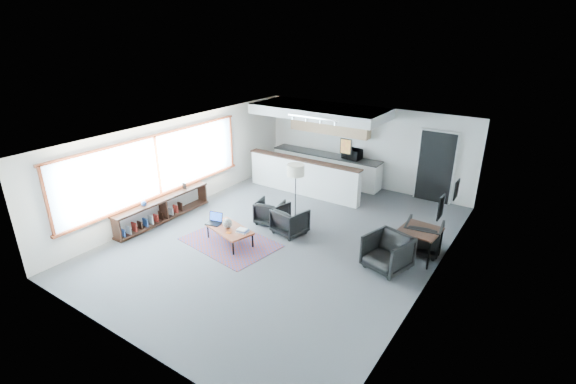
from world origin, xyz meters
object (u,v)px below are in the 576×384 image
Objects in this scene: armchair_left at (270,211)px; microwave at (352,153)px; dining_table at (420,232)px; ceramic_pot at (227,223)px; floor_lamp at (296,172)px; dining_chair_far at (423,238)px; dining_chair_near at (387,254)px; armchair_right at (290,220)px; laptop at (215,220)px; book_stack at (243,231)px; coffee_table at (229,229)px.

microwave is at bearing -110.05° from armchair_left.
armchair_left is 3.88m from dining_table.
floor_lamp is at bearing 70.02° from ceramic_pot.
dining_chair_far is at bearing 4.49° from floor_lamp.
ceramic_pot is at bearing -148.37° from dining_chair_near.
dining_chair_far is (3.35, 0.26, -1.03)m from floor_lamp.
dining_chair_far is (3.06, 0.96, -0.03)m from armchair_right.
floor_lamp is (0.70, 1.92, 0.88)m from ceramic_pot.
laptop is 4.20m from dining_chair_near.
dining_chair_near is 1.26× the size of microwave.
microwave reaches higher than book_stack.
floor_lamp is at bearing 179.15° from dining_table.
book_stack is 0.49× the size of microwave.
armchair_right is at bearing 67.67° from coffee_table.
armchair_left reaches higher than laptop.
ceramic_pot is 4.60m from dining_chair_far.
laptop is 0.46× the size of dining_table.
book_stack is 0.18× the size of floor_lamp.
ceramic_pot is 5.21m from microwave.
armchair_left is at bearing 82.10° from ceramic_pot.
coffee_table is 1.79× the size of dining_chair_near.
microwave is (0.09, 3.19, -0.26)m from floor_lamp.
dining_table is at bearing 10.72° from laptop.
floor_lamp is (-0.29, 0.70, 1.00)m from armchair_right.
dining_table is at bearing 82.40° from dining_chair_far.
dining_table is (3.99, 1.88, 0.28)m from coffee_table.
book_stack is 0.33× the size of dining_table.
microwave is (-2.86, 4.10, 0.76)m from dining_chair_near.
dining_chair_far is at bearing 179.98° from armchair_left.
dining_chair_near reaches higher than book_stack.
coffee_table is 0.50m from laptop.
dining_chair_far is 1.19× the size of microwave.
dining_chair_far is 4.45m from microwave.
dining_table is (4.05, 1.87, 0.13)m from ceramic_pot.
laptop reaches higher than ceramic_pot.
dining_chair_far is (0.00, 0.31, -0.29)m from dining_table.
ceramic_pot is (0.44, -0.03, 0.04)m from laptop.
laptop is 0.54× the size of armchair_right.
coffee_table is 2.27m from floor_lamp.
laptop is at bearing -150.31° from dining_chair_near.
laptop is at bearing 176.52° from ceramic_pot.
dining_chair_near is at bearing 30.83° from coffee_table.
armchair_right reaches higher than coffee_table.
microwave reaches higher than dining_chair_far.
dining_chair_far reaches higher than laptop.
laptop is 0.70× the size of microwave.
dining_chair_near is 1.06× the size of dining_chair_far.
dining_table reaches higher than ceramic_pot.
book_stack is 0.41× the size of dining_chair_far.
dining_chair_far is at bearing -150.72° from armchair_right.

